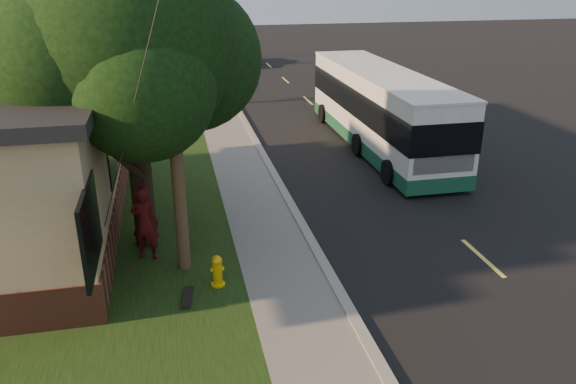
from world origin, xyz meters
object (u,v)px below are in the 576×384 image
object	(u,v)px
fire_hydrant	(217,271)
transit_bus	(380,107)
skateboarder	(145,223)
traffic_signal	(214,17)
dumpster	(26,172)
leafy_tree	(128,42)
bare_tree_near	(164,65)
skateboard_main	(187,297)
utility_pole	(170,76)
distant_car	(240,53)
bare_tree_far	(170,40)

from	to	relation	value
fire_hydrant	transit_bus	size ratio (longest dim) A/B	0.07
skateboarder	traffic_signal	bearing A→B (deg)	-77.89
traffic_signal	dumpster	size ratio (longest dim) A/B	3.22
fire_hydrant	transit_bus	xyz separation A→B (m)	(7.34, 9.37, 1.18)
leafy_tree	bare_tree_near	bearing A→B (deg)	87.50
leafy_tree	dumpster	size ratio (longest dim) A/B	4.56
bare_tree_near	skateboard_main	size ratio (longest dim) A/B	5.14
transit_bus	skateboard_main	xyz separation A→B (m)	(-8.05, -9.82, -1.49)
skateboard_main	utility_pole	bearing A→B (deg)	90.03
traffic_signal	distant_car	distance (m)	4.34
utility_pole	skateboarder	bearing A→B (deg)	142.17
distant_car	leafy_tree	bearing A→B (deg)	-94.87
bare_tree_far	distant_car	size ratio (longest dim) A/B	0.84
leafy_tree	dumpster	distance (m)	7.35
bare_tree_near	skateboard_main	distance (m)	18.56
traffic_signal	bare_tree_near	bearing A→B (deg)	-104.04
bare_tree_near	distant_car	xyz separation A→B (m)	(5.53, 12.69, -1.34)
bare_tree_near	fire_hydrant	bearing A→B (deg)	-87.14
bare_tree_far	dumpster	distance (m)	23.53
traffic_signal	skateboard_main	bearing A→B (deg)	-96.30
leafy_tree	skateboard_main	bearing A→B (deg)	-74.39
bare_tree_near	dumpster	size ratio (longest dim) A/B	2.52
transit_bus	dumpster	xyz separation A→B (m)	(-12.73, -2.32, -0.93)
skateboarder	distant_car	bearing A→B (deg)	-81.73
utility_pole	bare_tree_far	size ratio (longest dim) A/B	2.25
bare_tree_near	skateboarder	xyz separation A→B (m)	(-0.66, -16.34, -1.14)
traffic_signal	dumpster	world-z (taller)	traffic_signal
utility_pole	bare_tree_far	world-z (taller)	utility_pole
utility_pole	bare_tree_near	size ratio (longest dim) A/B	2.11
skateboarder	distant_car	distance (m)	29.68
leafy_tree	distant_car	xyz separation A→B (m)	(6.20, 28.04, -4.35)
fire_hydrant	skateboard_main	world-z (taller)	fire_hydrant
transit_bus	skateboarder	size ratio (longest dim) A/B	5.93
utility_pole	skateboarder	size ratio (longest dim) A/B	4.81
traffic_signal	skateboard_main	world-z (taller)	traffic_signal
leafy_tree	transit_bus	world-z (taller)	leafy_tree
utility_pole	transit_bus	distance (m)	12.00
traffic_signal	distant_car	size ratio (longest dim) A/B	1.15
bare_tree_far	traffic_signal	distance (m)	5.44
fire_hydrant	dumpster	xyz separation A→B (m)	(-5.39, 7.05, 0.25)
fire_hydrant	bare_tree_near	distance (m)	18.10
utility_pole	dumpster	xyz separation A→B (m)	(-4.68, 6.05, -3.94)
skateboard_main	transit_bus	bearing A→B (deg)	50.68
bare_tree_near	utility_pole	bearing A→B (deg)	-89.34
distant_car	bare_tree_near	bearing A→B (deg)	-105.95
traffic_signal	dumpster	xyz separation A→B (m)	(-8.49, -26.95, -2.48)
transit_bus	skateboard_main	distance (m)	12.78
utility_pole	distant_car	xyz separation A→B (m)	(5.34, 29.70, -3.82)
utility_pole	leafy_tree	bearing A→B (deg)	117.60
distant_car	fire_hydrant	bearing A→B (deg)	-90.98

